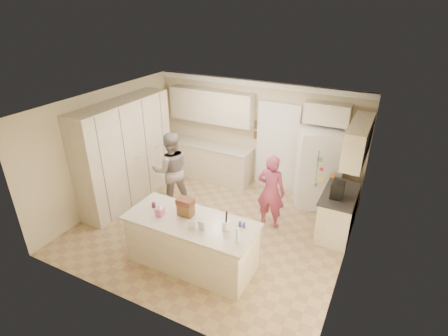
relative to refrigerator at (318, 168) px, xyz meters
The scene contains 41 objects.
floor 2.68m from the refrigerator, 130.55° to the right, with size 5.20×4.60×0.02m, color tan.
ceiling 3.04m from the refrigerator, 130.55° to the right, with size 5.20×4.60×0.02m, color white.
wall_back 1.73m from the refrigerator, 166.41° to the left, with size 5.20×0.02×2.60m, color beige.
wall_front 4.55m from the refrigerator, 111.19° to the right, with size 5.20×0.02×2.60m, color beige.
wall_left 4.68m from the refrigerator, 155.74° to the right, with size 0.02×4.60×2.60m, color beige.
wall_right 2.18m from the refrigerator, 63.08° to the right, with size 0.02×4.60×2.60m, color beige.
crown_back 2.34m from the refrigerator, 168.08° to the left, with size 5.20×0.08×0.12m, color white.
pantry_bank 4.30m from the refrigerator, 156.48° to the right, with size 0.60×2.60×2.35m, color beige.
back_base_cab 2.83m from the refrigerator, behind, with size 2.20×0.60×0.88m, color beige.
back_countertop 2.79m from the refrigerator, behind, with size 2.24×0.63×0.04m, color beige.
back_upper_cab 2.97m from the refrigerator, behind, with size 2.20×0.35×0.80m, color beige.
doorway_opening 1.16m from the refrigerator, 161.41° to the left, with size 0.90×0.06×2.10m, color black.
doorway_casing 1.15m from the refrigerator, 163.09° to the left, with size 1.02×0.03×2.22m, color white.
wall_frame_upper 1.78m from the refrigerator, 167.60° to the left, with size 0.15×0.02×0.20m, color brown.
wall_frame_lower 1.70m from the refrigerator, 167.60° to the left, with size 0.15×0.02×0.20m, color brown.
refrigerator is the anchor object (origin of this frame).
fridge_seam 0.35m from the refrigerator, 90.00° to the right, with size 0.01×0.02×1.78m, color gray.
fridge_dispenser 0.49m from the refrigerator, 121.08° to the right, with size 0.22×0.03×0.35m, color black.
fridge_handle_l 0.40m from the refrigerator, 97.70° to the right, with size 0.02×0.02×0.85m, color silver.
fridge_handle_r 0.40m from the refrigerator, 82.30° to the right, with size 0.02×0.02×0.85m, color silver.
over_fridge_cab 1.22m from the refrigerator, 86.73° to the left, with size 0.95×0.35×0.45m, color beige.
right_base_cab 1.22m from the refrigerator, 54.09° to the right, with size 0.60×1.20×0.88m, color beige.
right_countertop 1.12m from the refrigerator, 54.50° to the right, with size 0.63×1.24×0.04m, color #2D2B28.
right_upper_cab 1.49m from the refrigerator, 42.22° to the right, with size 0.35×1.50×0.70m, color beige.
coffee_maker 1.28m from the refrigerator, 61.22° to the right, with size 0.22×0.28×0.30m, color black.
island_base 3.37m from the refrigerator, 115.50° to the right, with size 2.20×0.90×0.88m, color beige.
island_top 3.34m from the refrigerator, 115.50° to the right, with size 2.28×0.96×0.05m, color beige.
utensil_crock 3.07m from the refrigerator, 104.89° to the right, with size 0.13×0.13×0.15m, color white.
tissue_box 3.70m from the refrigerator, 122.55° to the right, with size 0.13×0.13×0.14m, color pink.
tissue_plume 3.70m from the refrigerator, 122.55° to the right, with size 0.08×0.08×0.08m, color white.
dollhouse_body 3.32m from the refrigerator, 118.59° to the right, with size 0.26×0.18×0.22m, color brown.
dollhouse_roof 3.33m from the refrigerator, 118.59° to the right, with size 0.28×0.20×0.10m, color #592D1E.
jam_jar 3.71m from the refrigerator, 127.05° to the right, with size 0.07×0.07×0.09m, color #59263F.
greeting_card_a 3.46m from the refrigerator, 111.84° to the right, with size 0.12×0.01×0.16m, color white.
greeting_card_b 3.36m from the refrigerator, 109.78° to the right, with size 0.12×0.01×0.16m, color silver.
water_bottle 3.20m from the refrigerator, 98.77° to the right, with size 0.07×0.07×0.24m, color silver.
shaker_salt 2.86m from the refrigerator, 102.47° to the right, with size 0.05×0.05×0.09m, color #332F94.
shaker_pepper 2.85m from the refrigerator, 101.09° to the right, with size 0.05×0.05×0.09m, color #332F94.
teen_boy 3.25m from the refrigerator, 152.79° to the right, with size 0.85×0.66×1.74m, color gray.
teen_girl 1.42m from the refrigerator, 116.30° to the right, with size 0.58×0.38×1.60m, color #9F3846.
fridge_magnets 0.36m from the refrigerator, 90.00° to the right, with size 0.76×0.02×1.44m, color tan, non-canonical shape.
Camera 1 is at (2.92, -5.21, 4.31)m, focal length 28.00 mm.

